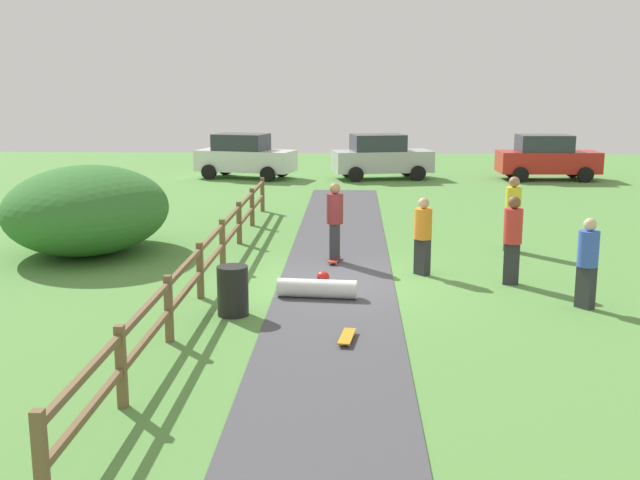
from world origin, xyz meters
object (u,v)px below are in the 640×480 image
Objects in this scene: bush_large at (87,209)px; parked_car_silver at (381,157)px; parked_car_white at (245,156)px; bystander_red at (513,236)px; bystander_yellow at (513,210)px; skateboard_loose at (347,336)px; parked_car_red at (547,157)px; skater_fallen at (318,288)px; skater_riding at (335,218)px; bystander_blue at (588,259)px; bystander_orange at (423,233)px; trash_bin at (233,291)px.

bush_large is 16.91m from parked_car_silver.
bystander_red is at bearing -65.65° from parked_car_white.
bystander_yellow is at bearing -79.30° from parked_car_silver.
bush_large reaches higher than skateboard_loose.
parked_car_silver is at bearing -0.23° from parked_car_white.
skater_fallen is at bearing -115.28° from parked_car_red.
skater_riding is 1.17× the size of skater_fallen.
skater_riding is at bearing 93.48° from skateboard_loose.
bystander_blue is 0.38× the size of parked_car_silver.
bystander_orange is (7.99, -1.89, -0.14)m from bush_large.
bystander_orange is at bearing -13.34° from bush_large.
parked_car_red is (4.33, 14.51, -0.08)m from bystander_yellow.
parked_car_red is (8.33, 21.49, 0.87)m from skateboard_loose.
trash_bin is 0.53× the size of bystander_orange.
parked_car_white is 5.92m from parked_car_silver.
bystander_red is 17.82m from parked_car_silver.
bystander_yellow is (4.34, 1.44, -0.02)m from skater_riding.
skater_fallen is 0.93× the size of bystander_orange.
bush_large is 2.75× the size of bystander_orange.
skater_fallen is at bearing -163.14° from bystander_red.
bystander_yellow is at bearing -106.64° from parked_car_red.
bystander_blue is at bearing -65.00° from parked_car_white.
bystander_red reaches higher than skater_fallen.
trash_bin reaches higher than skater_fallen.
bush_large is at bearing 166.66° from bystander_orange.
bystander_orange is 0.38× the size of parked_car_silver.
skater_fallen is 2.66m from skateboard_loose.
bystander_yellow is (0.64, 3.20, 0.01)m from bystander_red.
bystander_orange is at bearing -134.25° from bystander_yellow.
bystander_blue is (4.98, -0.49, 0.73)m from skater_fallen.
skateboard_loose is at bearing -45.02° from bush_large.
bush_large reaches higher than skater_fallen.
parked_car_red is at bearing -0.06° from parked_car_white.
trash_bin is 0.20× the size of parked_car_silver.
bush_large is at bearing 146.67° from skater_fallen.
parked_car_red is at bearing 45.68° from bush_large.
skater_riding is 2.25× the size of skateboard_loose.
bystander_yellow reaches higher than trash_bin.
trash_bin is at bearing -99.37° from parked_car_silver.
bystander_orange is (3.65, 3.14, 0.48)m from trash_bin.
parked_car_white is at bearing 115.00° from bystander_blue.
skateboard_loose is (0.34, -5.55, -0.96)m from skater_riding.
bystander_yellow reaches higher than bystander_red.
skater_fallen is at bearing 102.94° from skateboard_loose.
bystander_blue is 0.40× the size of parked_car_red.
parked_car_white reaches higher than bystander_red.
parked_car_silver is (-2.74, 14.50, -0.08)m from bystander_yellow.
bystander_red is 3.26m from bystander_yellow.
parked_car_red is at bearing 0.08° from parked_car_silver.
trash_bin is at bearing -49.22° from bush_large.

